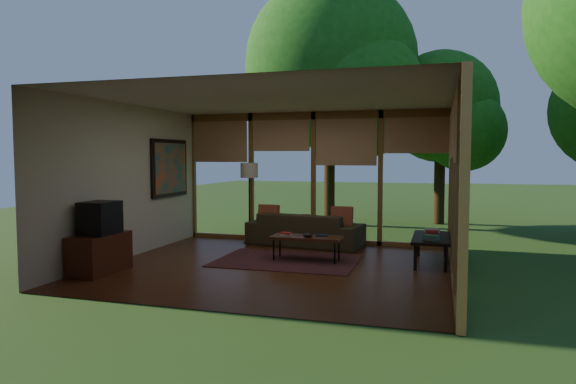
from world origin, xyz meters
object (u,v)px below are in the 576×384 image
(media_cabinet, at_px, (100,253))
(television, at_px, (100,218))
(sofa, at_px, (305,229))
(floor_lamp, at_px, (249,175))
(coffee_table, at_px, (306,238))
(side_console, at_px, (431,239))

(media_cabinet, xyz_separation_m, television, (0.02, 0.00, 0.55))
(sofa, distance_m, floor_lamp, 1.61)
(coffee_table, bearing_deg, sofa, 105.50)
(sofa, height_order, coffee_table, sofa)
(sofa, relative_size, coffee_table, 1.89)
(sofa, distance_m, side_console, 2.66)
(sofa, xyz_separation_m, media_cabinet, (-2.42, -3.20, -0.03))
(floor_lamp, xyz_separation_m, coffee_table, (1.59, -1.46, -1.01))
(floor_lamp, bearing_deg, television, -110.46)
(sofa, xyz_separation_m, floor_lamp, (-1.20, 0.03, 1.07))
(floor_lamp, relative_size, coffee_table, 1.38)
(television, bearing_deg, media_cabinet, 180.00)
(sofa, relative_size, floor_lamp, 1.38)
(sofa, bearing_deg, coffee_table, 113.40)
(coffee_table, xyz_separation_m, side_console, (2.05, 0.39, 0.02))
(television, height_order, side_console, television)
(media_cabinet, distance_m, television, 0.55)
(television, bearing_deg, sofa, 53.07)
(television, xyz_separation_m, floor_lamp, (1.21, 3.23, 0.56))
(television, bearing_deg, floor_lamp, 69.54)
(media_cabinet, bearing_deg, television, 0.00)
(media_cabinet, distance_m, side_console, 5.33)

